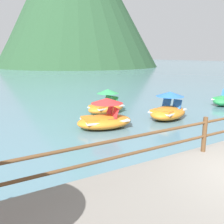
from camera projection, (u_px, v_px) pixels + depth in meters
The scene contains 5 objects.
ground_plane at pixel (2, 74), 39.06m from camera, with size 200.00×200.00×0.00m, color slate.
dock_railing at pixel (205, 130), 6.61m from camera, with size 23.92×0.12×0.95m.
pedal_boat_0 at pixel (105, 118), 10.18m from camera, with size 2.45×1.69×1.24m.
pedal_boat_1 at pixel (106, 105), 12.80m from camera, with size 2.38×1.65×1.24m.
pedal_boat_3 at pixel (168, 110), 11.65m from camera, with size 2.54×2.01×1.27m.
Camera 1 is at (-5.34, -2.64, 2.94)m, focal length 40.15 mm.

